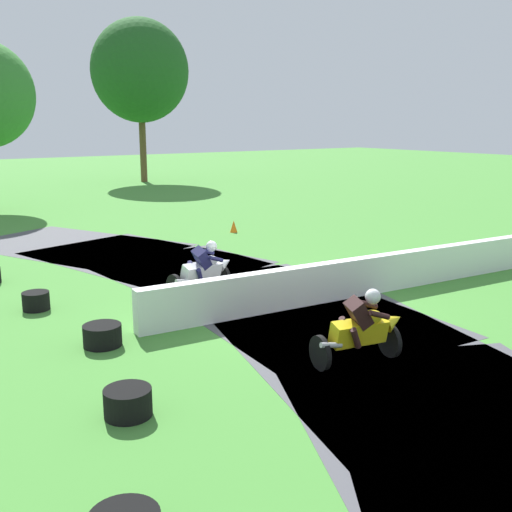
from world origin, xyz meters
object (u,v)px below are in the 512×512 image
traffic_cone (234,226)px  motorcycle_chase_white (205,268)px  motorcycle_lead_yellow (363,328)px  tire_stack_mid_a (128,402)px  tire_stack_mid_b (102,335)px  tire_stack_far (36,301)px

traffic_cone → motorcycle_chase_white: bearing=-127.3°
motorcycle_lead_yellow → motorcycle_chase_white: size_ratio=1.01×
motorcycle_chase_white → tire_stack_mid_a: bearing=-129.9°
motorcycle_chase_white → traffic_cone: motorcycle_chase_white is taller
tire_stack_mid_a → tire_stack_mid_b: size_ratio=0.96×
tire_stack_mid_a → traffic_cone: size_ratio=1.54×
traffic_cone → tire_stack_mid_a: bearing=-128.4°
motorcycle_chase_white → traffic_cone: (4.98, 6.53, -0.41)m
motorcycle_lead_yellow → tire_stack_mid_b: 4.74m
motorcycle_lead_yellow → tire_stack_mid_b: bearing=134.8°
motorcycle_chase_white → tire_stack_mid_a: motorcycle_chase_white is taller
motorcycle_chase_white → tire_stack_far: motorcycle_chase_white is taller
motorcycle_lead_yellow → traffic_cone: 12.77m
motorcycle_chase_white → tire_stack_far: 3.84m
tire_stack_mid_a → tire_stack_mid_b: (0.69, 2.82, 0.00)m
motorcycle_chase_white → tire_stack_mid_b: bearing=-149.7°
tire_stack_far → motorcycle_lead_yellow: bearing=-59.2°
tire_stack_mid_a → tire_stack_mid_b: 2.90m
motorcycle_lead_yellow → motorcycle_chase_white: 5.25m
tire_stack_far → traffic_cone: (8.65, 5.52, 0.02)m
motorcycle_lead_yellow → motorcycle_chase_white: motorcycle_lead_yellow is taller
motorcycle_lead_yellow → traffic_cone: size_ratio=3.88×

